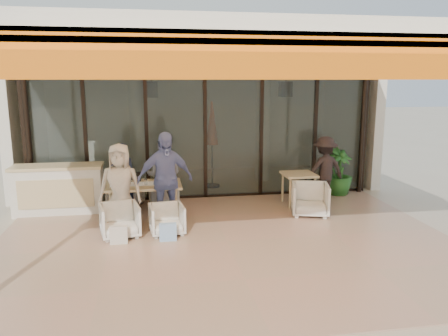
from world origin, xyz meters
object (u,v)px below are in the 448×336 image
Objects in this scene: diner_periwinkle at (165,180)px; side_chair at (310,198)px; standing_woman at (324,169)px; host_counter at (59,189)px; diner_cream at (120,186)px; side_table at (299,178)px; potted_palm at (339,172)px; chair_near_left at (120,219)px; chair_far_left at (126,192)px; dining_table at (143,187)px; diner_grey at (164,176)px; chair_far_right at (164,192)px; chair_near_right at (167,218)px; diner_navy at (123,179)px.

side_chair is (2.99, 0.16, -0.54)m from diner_periwinkle.
side_chair is 1.32m from standing_woman.
diner_cream reaches higher than host_counter.
diner_periwinkle is at bearing -28.38° from host_counter.
potted_palm is (1.27, 0.71, -0.06)m from side_table.
potted_palm reaches higher than chair_near_left.
chair_far_left is at bearing 177.40° from side_chair.
dining_table reaches higher than side_table.
standing_woman reaches higher than host_counter.
chair_far_left is 0.37× the size of diner_periwinkle.
chair_near_left is 0.45× the size of standing_woman.
standing_woman is at bearing 10.22° from dining_table.
standing_woman is at bearing 70.69° from side_chair.
chair_near_left is at bearing 73.18° from diner_grey.
host_counter is 1.23× the size of dining_table.
chair_far_left is 0.92× the size of side_table.
diner_periwinkle reaches higher than potted_palm.
chair_near_right is at bearing 84.70° from chair_far_right.
diner_periwinkle is 1.21× the size of standing_woman.
diner_cream reaches higher than chair_near_right.
potted_palm reaches higher than dining_table.
chair_far_left is at bearing -73.28° from diner_navy.
diner_cream is at bearing -162.36° from potted_palm.
diner_periwinkle reaches higher than side_table.
side_table is 0.64× the size of potted_palm.
diner_cream is (-0.84, -1.40, 0.50)m from chair_far_right.
diner_cream is 2.19× the size of side_table.
chair_near_right is 4.77m from potted_palm.
dining_table is 0.81× the size of diner_periwinkle.
standing_woman is at bearing -163.24° from chair_far_left.
dining_table is 0.93× the size of diner_grey.
diner_navy reaches higher than chair_far_right.
side_table reaches higher than chair_near_left.
chair_near_left is 0.37× the size of diner_periwinkle.
host_counter is 1.13× the size of diner_cream.
dining_table is at bearing 120.66° from diner_periwinkle.
dining_table is at bearing 0.28° from standing_woman.
dining_table is at bearing 60.15° from diner_grey.
diner_periwinkle reaches higher than standing_woman.
side_table is at bearing -3.09° from host_counter.
host_counter is 2.18m from chair_near_left.
side_chair reaches higher than chair_near_right.
chair_near_right is (0.00, -1.90, -0.01)m from chair_far_right.
host_counter is at bearing 135.59° from chair_near_right.
diner_cream is at bearing -166.66° from side_table.
chair_far_left is 1.11× the size of chair_near_right.
chair_far_left is at bearing 113.56° from dining_table.
potted_palm is at bearing 13.96° from dining_table.
potted_palm is (1.27, 1.46, 0.20)m from side_chair.
chair_near_left is 0.42× the size of diner_cream.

